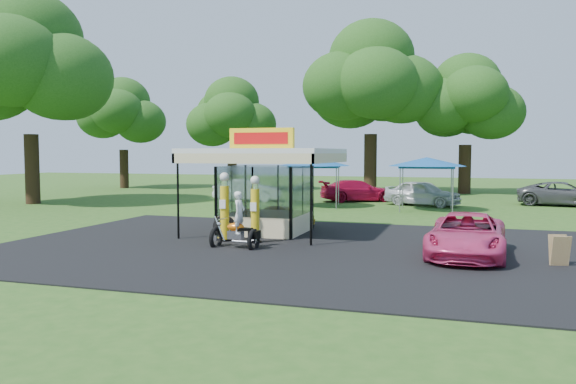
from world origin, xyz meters
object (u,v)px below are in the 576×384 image
object	(u,v)px
bg_car_d	(564,194)
tent_west	(315,162)
bg_car_c	(422,193)
gas_station_kiosk	(266,189)
a_frame_sign	(559,251)
gas_pump_right	(255,211)
gas_pump_left	(225,209)
kiosk_car	(283,215)
tent_east	(427,162)
bg_car_a	(247,190)
pink_sedan	(467,235)
motorcycle	(238,226)
bg_car_b	(357,191)

from	to	relation	value
bg_car_d	tent_west	bearing A→B (deg)	117.82
bg_car_c	tent_west	distance (m)	6.89
bg_car_d	tent_west	distance (m)	15.29
gas_station_kiosk	a_frame_sign	xyz separation A→B (m)	(10.16, -3.75, -1.33)
gas_pump_right	gas_pump_left	bearing A→B (deg)	177.83
kiosk_car	bg_car_c	size ratio (longest dim) A/B	0.62
tent_east	tent_west	bearing A→B (deg)	178.30
bg_car_a	gas_pump_right	bearing A→B (deg)	-170.93
gas_station_kiosk	bg_car_d	world-z (taller)	gas_station_kiosk
gas_pump_left	a_frame_sign	distance (m)	10.95
bg_car_d	tent_west	xyz separation A→B (m)	(-14.30, -5.06, 1.93)
pink_sedan	bg_car_d	bearing A→B (deg)	76.63
gas_pump_left	motorcycle	xyz separation A→B (m)	(1.04, -1.27, -0.42)
bg_car_b	a_frame_sign	bearing A→B (deg)	176.76
gas_station_kiosk	bg_car_a	bearing A→B (deg)	114.63
gas_pump_left	bg_car_c	distance (m)	17.40
gas_pump_right	bg_car_b	xyz separation A→B (m)	(0.26, 18.24, -0.44)
kiosk_car	pink_sedan	bearing A→B (deg)	-124.13
gas_pump_right	tent_east	size ratio (longest dim) A/B	0.57
gas_station_kiosk	motorcycle	bearing A→B (deg)	-84.79
gas_pump_right	tent_west	world-z (taller)	tent_west
motorcycle	kiosk_car	world-z (taller)	motorcycle
motorcycle	gas_pump_right	bearing A→B (deg)	86.93
gas_station_kiosk	tent_east	size ratio (longest dim) A/B	1.27
motorcycle	pink_sedan	xyz separation A→B (m)	(7.31, 0.79, -0.11)
gas_pump_right	bg_car_b	size ratio (longest dim) A/B	0.49
pink_sedan	tent_east	bearing A→B (deg)	101.47
bg_car_c	bg_car_d	size ratio (longest dim) A/B	0.87
gas_pump_right	tent_east	bearing A→B (deg)	69.93
bg_car_d	tent_east	distance (m)	9.59
pink_sedan	bg_car_d	xyz separation A→B (m)	(5.63, 19.39, 0.05)
tent_west	gas_pump_left	bearing A→B (deg)	-88.69
motorcycle	bg_car_a	world-z (taller)	motorcycle
bg_car_d	kiosk_car	bearing A→B (deg)	145.24
bg_car_b	bg_car_d	bearing A→B (deg)	-115.80
motorcycle	bg_car_c	bearing A→B (deg)	79.13
a_frame_sign	bg_car_a	xyz separation A→B (m)	(-16.41, 17.40, 0.28)
motorcycle	bg_car_b	xyz separation A→B (m)	(0.42, 19.47, -0.07)
gas_pump_right	bg_car_b	world-z (taller)	gas_pump_right
a_frame_sign	bg_car_c	bearing A→B (deg)	93.89
gas_pump_left	bg_car_a	size ratio (longest dim) A/B	0.57
gas_pump_right	pink_sedan	bearing A→B (deg)	-3.49
kiosk_car	bg_car_d	size ratio (longest dim) A/B	0.53
pink_sedan	bg_car_d	size ratio (longest dim) A/B	0.93
bg_car_b	gas_station_kiosk	bearing A→B (deg)	148.20
bg_car_b	tent_west	bearing A→B (deg)	128.82
gas_station_kiosk	a_frame_sign	distance (m)	10.91
pink_sedan	bg_car_a	xyz separation A→B (m)	(-13.91, 16.63, 0.05)
gas_station_kiosk	gas_pump_left	bearing A→B (deg)	-105.54
gas_pump_left	tent_west	distance (m)	13.93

